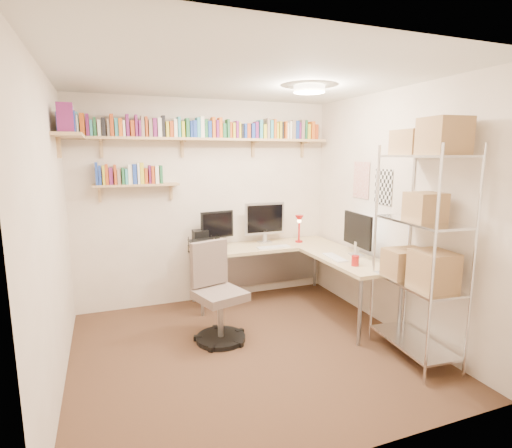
# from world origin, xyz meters

# --- Properties ---
(ground) EXTENTS (3.20, 3.20, 0.00)m
(ground) POSITION_xyz_m (0.00, 0.00, 0.00)
(ground) COLOR #402F1B
(ground) RESTS_ON ground
(room_shell) EXTENTS (3.24, 3.04, 2.52)m
(room_shell) POSITION_xyz_m (0.00, 0.00, 1.55)
(room_shell) COLOR beige
(room_shell) RESTS_ON ground
(wall_shelves) EXTENTS (3.12, 1.09, 0.80)m
(wall_shelves) POSITION_xyz_m (-0.41, 1.30, 2.02)
(wall_shelves) COLOR tan
(wall_shelves) RESTS_ON ground
(corner_desk) EXTENTS (1.91, 1.84, 1.24)m
(corner_desk) POSITION_xyz_m (0.70, 0.96, 0.71)
(corner_desk) COLOR tan
(corner_desk) RESTS_ON ground
(office_chair) EXTENTS (0.54, 0.55, 0.99)m
(office_chair) POSITION_xyz_m (-0.21, 0.33, 0.42)
(office_chair) COLOR black
(office_chair) RESTS_ON ground
(wire_rack) EXTENTS (0.48, 0.87, 2.14)m
(wire_rack) POSITION_xyz_m (1.36, -0.69, 1.30)
(wire_rack) COLOR silver
(wire_rack) RESTS_ON ground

